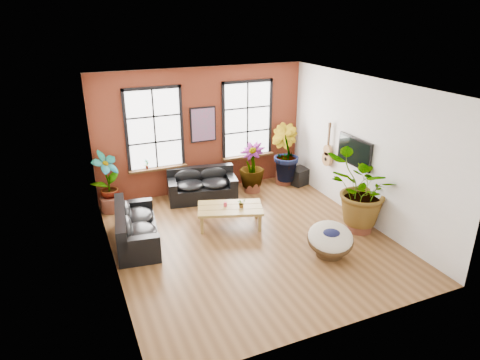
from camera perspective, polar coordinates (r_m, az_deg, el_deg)
The scene contains 19 objects.
room at distance 9.30m, azimuth 1.10°, elevation 1.88°, with size 6.04×6.54×3.54m.
sofa_back at distance 11.85m, azimuth -5.11°, elevation -0.75°, with size 1.98×1.22×0.85m.
sofa_left at distance 9.91m, azimuth -13.92°, elevation -6.19°, with size 1.13×2.17×0.82m.
coffee_table at distance 10.32m, azimuth -1.34°, elevation -3.90°, with size 1.74×1.32×0.59m.
papasan_chair at distance 9.35m, azimuth 11.94°, elevation -7.74°, with size 1.31×1.31×0.74m.
poster at distance 11.95m, azimuth -4.94°, elevation 7.37°, with size 0.74×0.06×0.98m.
tv_wall_unit at distance 11.18m, azimuth 13.98°, elevation 3.60°, with size 0.13×1.86×1.20m.
media_box at distance 12.98m, azimuth 7.90°, elevation 0.51°, with size 0.70×0.64×0.48m.
pot_back_left at distance 11.66m, azimuth -16.84°, elevation -3.07°, with size 0.67×0.67×0.39m.
pot_back_right at distance 12.98m, azimuth 5.89°, elevation 0.33°, with size 0.62×0.62×0.37m.
pot_right_wall at distance 10.58m, azimuth 15.70°, elevation -5.48°, with size 0.68×0.68×0.42m.
pot_mid at distance 12.35m, azimuth 1.64°, elevation -0.79°, with size 0.58×0.58×0.34m.
floor_plant_back_left at distance 11.43m, azimuth -17.27°, elevation 0.15°, with size 0.78×0.53×1.47m, color #185015.
floor_plant_back_right at distance 12.68m, azimuth 5.94°, elevation 3.63°, with size 0.91×0.74×1.66m, color #185015.
floor_plant_right_wall at distance 10.23m, azimuth 15.96°, elevation -1.34°, with size 1.58×1.37×1.76m, color #185015.
floor_plant_mid at distance 12.16m, azimuth 1.60°, elevation 1.96°, with size 0.72×0.72×1.29m, color #185015.
table_plant at distance 10.23m, azimuth 0.18°, elevation -3.10°, with size 0.19×0.17×0.22m, color #185015.
sill_plant_left at distance 11.78m, azimuth -12.34°, elevation 2.06°, with size 0.14×0.10×0.27m, color #185015.
sill_plant_right at distance 12.77m, azimuth 2.53°, elevation 4.12°, with size 0.15×0.15×0.27m, color #185015.
Camera 1 is at (-3.62, -7.81, 4.93)m, focal length 32.00 mm.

